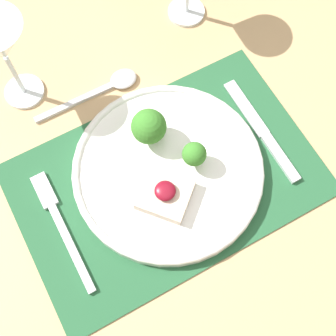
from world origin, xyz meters
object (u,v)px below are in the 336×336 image
object	(u,v)px
spoon	(109,86)
knife	(266,137)
fork	(59,222)
dinner_plate	(167,168)

from	to	relation	value
spoon	knife	bearing A→B (deg)	-49.08
fork	knife	size ratio (longest dim) A/B	1.00
dinner_plate	spoon	distance (m)	0.19
knife	spoon	distance (m)	0.28
dinner_plate	knife	world-z (taller)	dinner_plate
dinner_plate	knife	bearing A→B (deg)	-8.25
fork	spoon	bearing A→B (deg)	48.72
dinner_plate	fork	size ratio (longest dim) A/B	1.47
dinner_plate	fork	distance (m)	0.18
knife	spoon	size ratio (longest dim) A/B	1.09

